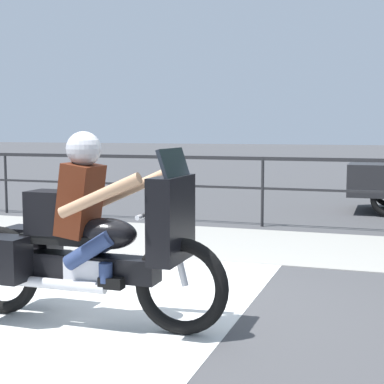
# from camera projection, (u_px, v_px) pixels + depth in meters

# --- Properties ---
(ground_plane) EXTENTS (120.00, 120.00, 0.00)m
(ground_plane) POSITION_uv_depth(u_px,v_px,m) (147.00, 313.00, 5.25)
(ground_plane) COLOR #424244
(sidewalk_band) EXTENTS (44.00, 2.40, 0.01)m
(sidewalk_band) POSITION_uv_depth(u_px,v_px,m) (239.00, 243.00, 8.46)
(sidewalk_band) COLOR #99968E
(sidewalk_band) RESTS_ON ground
(crosswalk_band) EXTENTS (2.87, 6.00, 0.01)m
(crosswalk_band) POSITION_uv_depth(u_px,v_px,m) (75.00, 312.00, 5.26)
(crosswalk_band) COLOR silver
(crosswalk_band) RESTS_ON ground
(fence_railing) EXTENTS (36.00, 0.05, 1.18)m
(fence_railing) POSITION_uv_depth(u_px,v_px,m) (263.00, 172.00, 9.84)
(fence_railing) COLOR #232326
(fence_railing) RESTS_ON ground
(motorcycle) EXTENTS (2.49, 0.76, 1.62)m
(motorcycle) POSITION_uv_depth(u_px,v_px,m) (84.00, 241.00, 4.90)
(motorcycle) COLOR black
(motorcycle) RESTS_ON ground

